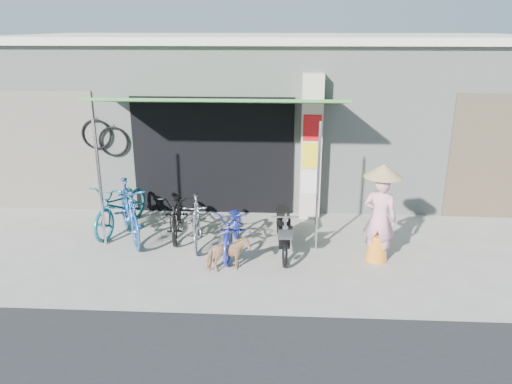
# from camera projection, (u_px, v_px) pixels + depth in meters

# --- Properties ---
(ground) EXTENTS (80.00, 80.00, 0.00)m
(ground) POSITION_uv_depth(u_px,v_px,m) (265.00, 267.00, 8.44)
(ground) COLOR #A19C92
(ground) RESTS_ON ground
(bicycle_shop) EXTENTS (12.30, 5.30, 3.66)m
(bicycle_shop) POSITION_uv_depth(u_px,v_px,m) (273.00, 110.00, 12.67)
(bicycle_shop) COLOR #949A92
(bicycle_shop) RESTS_ON ground
(shop_pillar) EXTENTS (0.42, 0.44, 3.00)m
(shop_pillar) POSITION_uv_depth(u_px,v_px,m) (311.00, 148.00, 10.23)
(shop_pillar) COLOR beige
(shop_pillar) RESTS_ON ground
(awning) EXTENTS (4.60, 1.88, 2.72)m
(awning) POSITION_uv_depth(u_px,v_px,m) (220.00, 103.00, 9.22)
(awning) COLOR #366D31
(awning) RESTS_ON ground
(neighbour_left) EXTENTS (2.60, 0.06, 2.60)m
(neighbour_left) POSITION_uv_depth(u_px,v_px,m) (38.00, 151.00, 10.74)
(neighbour_left) COLOR #6B665B
(neighbour_left) RESTS_ON ground
(bike_teal) EXTENTS (1.05, 2.03, 1.02)m
(bike_teal) POSITION_uv_depth(u_px,v_px,m) (121.00, 205.00, 9.84)
(bike_teal) COLOR #185F6E
(bike_teal) RESTS_ON ground
(bike_blue) EXTENTS (1.30, 1.90, 1.12)m
(bike_blue) POSITION_uv_depth(u_px,v_px,m) (129.00, 211.00, 9.38)
(bike_blue) COLOR #205096
(bike_blue) RESTS_ON ground
(bike_black) EXTENTS (0.83, 1.79, 0.91)m
(bike_black) POSITION_uv_depth(u_px,v_px,m) (177.00, 212.00, 9.64)
(bike_black) COLOR black
(bike_black) RESTS_ON ground
(bike_silver) EXTENTS (0.62, 1.54, 0.90)m
(bike_silver) POSITION_uv_depth(u_px,v_px,m) (196.00, 222.00, 9.18)
(bike_silver) COLOR #B2B1B6
(bike_silver) RESTS_ON ground
(bike_navy) EXTENTS (0.67, 1.74, 0.90)m
(bike_navy) POSITION_uv_depth(u_px,v_px,m) (233.00, 228.00, 8.89)
(bike_navy) COLOR #22309D
(bike_navy) RESTS_ON ground
(street_dog) EXTENTS (0.77, 0.55, 0.60)m
(street_dog) POSITION_uv_depth(u_px,v_px,m) (228.00, 255.00, 8.21)
(street_dog) COLOR tan
(street_dog) RESTS_ON ground
(moped) EXTENTS (0.46, 1.61, 0.91)m
(moped) POSITION_uv_depth(u_px,v_px,m) (283.00, 230.00, 8.89)
(moped) COLOR black
(moped) RESTS_ON ground
(nun) EXTENTS (0.66, 0.64, 1.73)m
(nun) POSITION_uv_depth(u_px,v_px,m) (380.00, 214.00, 8.43)
(nun) COLOR pink
(nun) RESTS_ON ground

